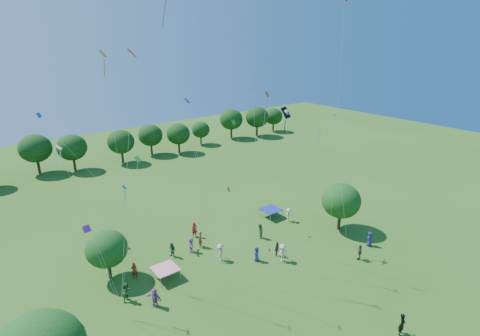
% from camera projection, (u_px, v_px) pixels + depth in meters
% --- Properties ---
extents(near_tree_north, '(3.83, 3.83, 4.89)m').
position_uv_depth(near_tree_north, '(107.00, 249.00, 34.31)').
color(near_tree_north, '#422B19').
rests_on(near_tree_north, ground).
extents(near_tree_east, '(4.49, 4.49, 5.70)m').
position_uv_depth(near_tree_east, '(341.00, 201.00, 43.16)').
color(near_tree_east, '#422B19').
rests_on(near_tree_east, ground).
extents(treeline, '(88.01, 8.77, 6.77)m').
position_uv_depth(treeline, '(84.00, 145.00, 63.96)').
color(treeline, '#422B19').
rests_on(treeline, ground).
extents(tent_red_stripe, '(2.20, 2.20, 1.10)m').
position_uv_depth(tent_red_stripe, '(165.00, 269.00, 34.98)').
color(tent_red_stripe, red).
rests_on(tent_red_stripe, ground).
extents(tent_blue, '(2.20, 2.20, 1.10)m').
position_uv_depth(tent_blue, '(271.00, 210.00, 47.02)').
color(tent_blue, navy).
rests_on(tent_blue, ground).
extents(man_in_black, '(0.78, 0.61, 1.84)m').
position_uv_depth(man_in_black, '(402.00, 324.00, 28.38)').
color(man_in_black, black).
rests_on(man_in_black, ground).
extents(crowd_person_0, '(0.90, 0.62, 1.67)m').
position_uv_depth(crowd_person_0, '(370.00, 239.00, 40.56)').
color(crowd_person_0, navy).
rests_on(crowd_person_0, ground).
extents(crowd_person_1, '(0.74, 0.67, 1.66)m').
position_uv_depth(crowd_person_1, '(134.00, 271.00, 35.08)').
color(crowd_person_1, maroon).
rests_on(crowd_person_1, ground).
extents(crowd_person_2, '(0.96, 0.94, 1.77)m').
position_uv_depth(crowd_person_2, '(260.00, 231.00, 42.06)').
color(crowd_person_2, '#25572E').
rests_on(crowd_person_2, ground).
extents(crowd_person_3, '(1.28, 1.14, 1.83)m').
position_uv_depth(crowd_person_3, '(220.00, 252.00, 37.89)').
color(crowd_person_3, '#BEA798').
rests_on(crowd_person_3, ground).
extents(crowd_person_4, '(1.03, 0.99, 1.67)m').
position_uv_depth(crowd_person_4, '(360.00, 252.00, 38.05)').
color(crowd_person_4, '#39342D').
rests_on(crowd_person_4, ground).
extents(crowd_person_5, '(1.33, 1.64, 1.69)m').
position_uv_depth(crowd_person_5, '(191.00, 245.00, 39.40)').
color(crowd_person_5, '#AA63A6').
rests_on(crowd_person_5, ground).
extents(crowd_person_6, '(0.66, 0.88, 1.60)m').
position_uv_depth(crowd_person_6, '(257.00, 254.00, 37.81)').
color(crowd_person_6, navy).
rests_on(crowd_person_6, ground).
extents(crowd_person_7, '(0.73, 0.52, 1.83)m').
position_uv_depth(crowd_person_7, '(194.00, 230.00, 42.37)').
color(crowd_person_7, maroon).
rests_on(crowd_person_7, ground).
extents(crowd_person_8, '(0.64, 0.89, 1.62)m').
position_uv_depth(crowd_person_8, '(172.00, 250.00, 38.46)').
color(crowd_person_8, '#2B6534').
rests_on(crowd_person_8, ground).
extents(crowd_person_9, '(1.25, 0.96, 1.75)m').
position_uv_depth(crowd_person_9, '(289.00, 215.00, 45.96)').
color(crowd_person_9, beige).
rests_on(crowd_person_9, ground).
extents(crowd_person_10, '(1.05, 0.77, 1.62)m').
position_uv_depth(crowd_person_10, '(277.00, 249.00, 38.68)').
color(crowd_person_10, '#464038').
rests_on(crowd_person_10, ground).
extents(crowd_person_11, '(1.22, 1.69, 1.71)m').
position_uv_depth(crowd_person_11, '(155.00, 298.00, 31.38)').
color(crowd_person_11, '#874F83').
rests_on(crowd_person_11, ground).
extents(crowd_person_12, '(0.92, 0.65, 1.69)m').
position_uv_depth(crowd_person_12, '(119.00, 240.00, 40.34)').
color(crowd_person_12, navy).
rests_on(crowd_person_12, ground).
extents(crowd_person_13, '(0.81, 0.81, 1.86)m').
position_uv_depth(crowd_person_13, '(200.00, 239.00, 40.31)').
color(crowd_person_13, '#93361A').
rests_on(crowd_person_13, ground).
extents(crowd_person_14, '(1.01, 0.83, 1.81)m').
position_uv_depth(crowd_person_14, '(127.00, 292.00, 31.99)').
color(crowd_person_14, '#2A5C27').
rests_on(crowd_person_14, ground).
extents(crowd_person_15, '(1.32, 0.81, 1.89)m').
position_uv_depth(crowd_person_15, '(283.00, 253.00, 37.77)').
color(crowd_person_15, beige).
rests_on(crowd_person_15, ground).
extents(pirate_kite, '(2.47, 4.88, 13.72)m').
position_uv_depth(pirate_kite, '(286.00, 115.00, 36.72)').
color(pirate_kite, black).
extents(red_high_kite, '(1.56, 5.62, 24.74)m').
position_uv_depth(red_high_kite, '(175.00, 43.00, 30.58)').
color(red_high_kite, red).
extents(small_kite_0, '(1.64, 1.14, 15.78)m').
position_uv_depth(small_kite_0, '(263.00, 132.00, 33.43)').
color(small_kite_0, '#DB4A0C').
extents(small_kite_1, '(3.05, 1.77, 23.13)m').
position_uv_depth(small_kite_1, '(339.00, 85.00, 30.48)').
color(small_kite_1, '#F9260D').
extents(small_kite_2, '(3.74, 1.35, 5.28)m').
position_uv_depth(small_kite_2, '(226.00, 196.00, 39.40)').
color(small_kite_2, orange).
extents(small_kite_3, '(1.97, 2.39, 12.55)m').
position_uv_depth(small_kite_3, '(133.00, 201.00, 26.61)').
color(small_kite_3, '#1A9328').
extents(small_kite_4, '(0.47, 0.86, 8.42)m').
position_uv_depth(small_kite_4, '(125.00, 203.00, 32.17)').
color(small_kite_4, '#1176B3').
extents(small_kite_5, '(1.80, 0.58, 7.37)m').
position_uv_depth(small_kite_5, '(92.00, 241.00, 27.41)').
color(small_kite_5, '#6F1AA1').
extents(small_kite_6, '(2.15, 4.46, 12.66)m').
position_uv_depth(small_kite_6, '(71.00, 181.00, 28.32)').
color(small_kite_6, white).
extents(small_kite_7, '(2.67, 0.50, 12.80)m').
position_uv_depth(small_kite_7, '(321.00, 162.00, 33.78)').
color(small_kite_7, '#0CB9A8').
extents(small_kite_8, '(2.12, 3.01, 19.56)m').
position_uv_depth(small_kite_8, '(129.00, 118.00, 24.20)').
color(small_kite_8, red).
extents(small_kite_9, '(0.43, 1.98, 15.33)m').
position_uv_depth(small_kite_9, '(255.00, 129.00, 40.30)').
color(small_kite_9, '#FFA10D').
extents(small_kite_10, '(1.14, 1.21, 19.30)m').
position_uv_depth(small_kite_10, '(110.00, 105.00, 29.25)').
color(small_kite_10, '#C97111').
extents(small_kite_11, '(1.38, 4.07, 11.51)m').
position_uv_depth(small_kite_11, '(239.00, 143.00, 42.03)').
color(small_kite_11, '#1E961B').
extents(small_kite_12, '(8.12, 4.61, 13.71)m').
position_uv_depth(small_kite_12, '(71.00, 150.00, 35.67)').
color(small_kite_12, '#125EB4').
extents(small_kite_13, '(2.12, 0.62, 15.90)m').
position_uv_depth(small_kite_13, '(195.00, 150.00, 29.58)').
color(small_kite_13, '#631582').
extents(small_kite_14, '(0.58, 2.80, 13.01)m').
position_uv_depth(small_kite_14, '(338.00, 146.00, 38.40)').
color(small_kite_14, silver).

